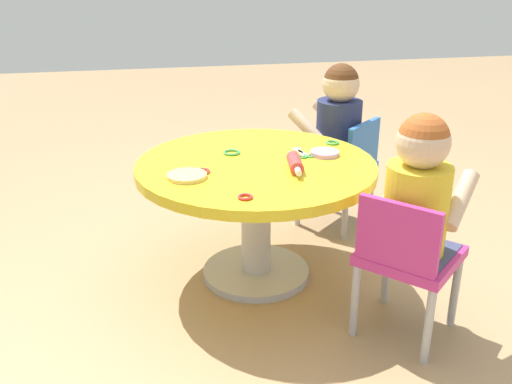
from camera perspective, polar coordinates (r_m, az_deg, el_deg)
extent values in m
plane|color=tan|center=(2.43, 0.00, -8.21)|extent=(10.00, 10.00, 0.00)
cylinder|color=silver|center=(2.42, 0.00, -7.91)|extent=(0.44, 0.44, 0.03)
cylinder|color=silver|center=(2.32, 0.00, -3.31)|extent=(0.12, 0.12, 0.46)
cylinder|color=yellow|center=(2.22, 0.00, 2.50)|extent=(0.93, 0.93, 0.04)
cylinder|color=#B7B7BC|center=(2.17, 19.17, -9.27)|extent=(0.03, 0.03, 0.28)
cylinder|color=#B7B7BC|center=(2.24, 12.83, -7.49)|extent=(0.03, 0.03, 0.28)
cylinder|color=#B7B7BC|center=(1.96, 16.75, -12.67)|extent=(0.03, 0.03, 0.28)
cylinder|color=#B7B7BC|center=(2.03, 9.79, -10.52)|extent=(0.03, 0.03, 0.28)
cube|color=#CC338C|center=(2.02, 15.07, -6.10)|extent=(0.42, 0.42, 0.04)
cube|color=#CC338C|center=(1.85, 13.90, -4.26)|extent=(0.22, 0.20, 0.22)
cube|color=#3F4772|center=(2.02, 15.08, -6.05)|extent=(0.38, 0.38, 0.04)
cylinder|color=yellow|center=(1.94, 15.57, -1.62)|extent=(0.21, 0.21, 0.30)
sphere|color=beige|center=(1.87, 16.28, 4.75)|extent=(0.17, 0.17, 0.17)
sphere|color=#B25926|center=(1.86, 16.32, 5.12)|extent=(0.16, 0.16, 0.16)
cylinder|color=beige|center=(1.99, 19.62, -0.77)|extent=(0.18, 0.19, 0.17)
cylinder|color=beige|center=(2.06, 13.82, 0.62)|extent=(0.18, 0.19, 0.17)
cylinder|color=#B7B7BC|center=(3.02, 6.90, 0.89)|extent=(0.03, 0.03, 0.28)
cylinder|color=#B7B7BC|center=(2.81, 4.20, -0.65)|extent=(0.03, 0.03, 0.28)
cylinder|color=#B7B7BC|center=(2.91, 11.31, -0.24)|extent=(0.03, 0.03, 0.28)
cylinder|color=#B7B7BC|center=(2.69, 8.85, -1.93)|extent=(0.03, 0.03, 0.28)
cube|color=blue|center=(2.80, 7.98, 2.55)|extent=(0.42, 0.42, 0.04)
cube|color=blue|center=(2.70, 10.63, 4.51)|extent=(0.20, 0.22, 0.22)
cube|color=#3F4772|center=(2.79, 7.99, 2.59)|extent=(0.38, 0.38, 0.04)
cylinder|color=navy|center=(2.74, 8.17, 5.93)|extent=(0.21, 0.21, 0.30)
sphere|color=beige|center=(2.69, 8.44, 10.57)|extent=(0.17, 0.17, 0.17)
sphere|color=#593319|center=(2.69, 8.45, 10.84)|extent=(0.16, 0.16, 0.16)
cylinder|color=beige|center=(2.88, 7.53, 7.23)|extent=(0.20, 0.18, 0.17)
cylinder|color=beige|center=(2.69, 5.18, 6.30)|extent=(0.20, 0.18, 0.17)
cylinder|color=#D83F3F|center=(2.14, 3.89, 2.90)|extent=(0.15, 0.07, 0.05)
cylinder|color=white|center=(2.05, 4.21, 2.04)|extent=(0.05, 0.03, 0.02)
cylinder|color=white|center=(2.22, 3.60, 3.69)|extent=(0.05, 0.03, 0.02)
cube|color=silver|center=(2.33, 4.44, 3.98)|extent=(0.11, 0.05, 0.01)
cube|color=silver|center=(2.33, 4.44, 3.98)|extent=(0.11, 0.02, 0.01)
torus|color=green|center=(2.29, 5.45, 3.58)|extent=(0.04, 0.04, 0.01)
torus|color=green|center=(2.27, 4.61, 3.49)|extent=(0.04, 0.04, 0.01)
cylinder|color=#CC99E5|center=(2.31, 6.84, 3.85)|extent=(0.11, 0.11, 0.02)
cylinder|color=#F2CC72|center=(2.07, -6.88, 1.60)|extent=(0.14, 0.14, 0.01)
torus|color=red|center=(2.11, -5.48, 2.04)|extent=(0.07, 0.07, 0.01)
torus|color=#4CB259|center=(2.31, -2.44, 3.95)|extent=(0.07, 0.07, 0.01)
torus|color=red|center=(1.88, -1.07, -0.49)|extent=(0.05, 0.05, 0.01)
torus|color=#4CB259|center=(2.46, 7.61, 4.89)|extent=(0.06, 0.06, 0.01)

